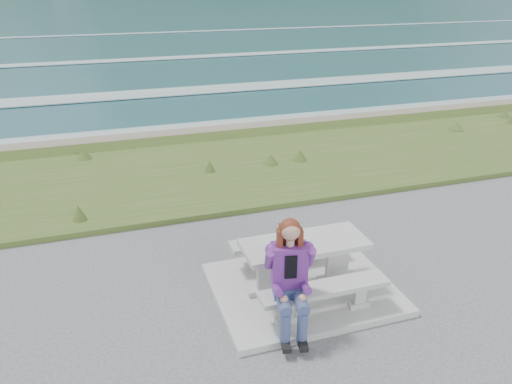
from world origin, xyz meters
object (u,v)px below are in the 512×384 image
picnic_table (304,252)px  bench_seaward (286,243)px  bench_landward (324,293)px  seated_woman (291,293)px

picnic_table → bench_seaward: bearing=90.0°
picnic_table → bench_seaward: picnic_table is taller
picnic_table → bench_landward: picnic_table is taller
bench_seaward → seated_woman: size_ratio=1.19×
picnic_table → seated_woman: bearing=-122.9°
bench_seaward → seated_woman: (-0.54, -1.54, 0.21)m
bench_landward → picnic_table: bearing=90.0°
bench_seaward → seated_woman: seated_woman is taller
bench_landward → bench_seaward: size_ratio=1.00×
picnic_table → bench_landward: size_ratio=1.00×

